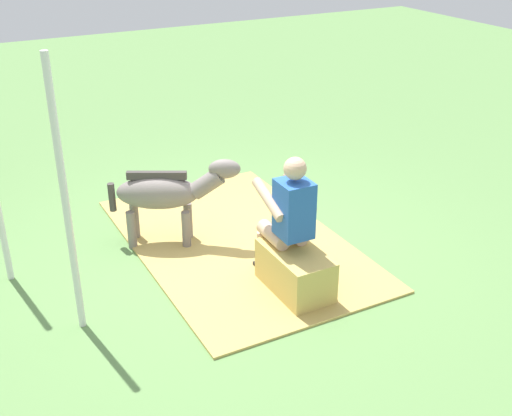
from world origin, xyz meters
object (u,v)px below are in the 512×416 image
object	(u,v)px
hay_bale	(295,271)
person_seated	(287,215)
pony_standing	(167,193)
tent_pole_left	(65,201)

from	to	relation	value
hay_bale	person_seated	world-z (taller)	person_seated
pony_standing	person_seated	bearing A→B (deg)	-151.19
tent_pole_left	hay_bale	bearing A→B (deg)	-101.99
hay_bale	person_seated	size ratio (longest dim) A/B	0.59
person_seated	tent_pole_left	size ratio (longest dim) A/B	0.56
hay_bale	person_seated	xyz separation A→B (m)	(0.16, -0.00, 0.50)
tent_pole_left	person_seated	bearing A→B (deg)	-97.18
hay_bale	pony_standing	xyz separation A→B (m)	(1.40, 0.68, 0.36)
person_seated	pony_standing	bearing A→B (deg)	28.81
pony_standing	tent_pole_left	xyz separation A→B (m)	(-1.01, 1.18, 0.59)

